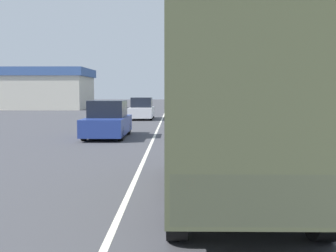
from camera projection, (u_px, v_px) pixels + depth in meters
The scene contains 8 objects.
ground_plane at pixel (163, 117), 36.14m from camera, with size 180.00×180.00×0.00m, color #424247.
lane_centre_stripe at pixel (163, 117), 36.14m from camera, with size 0.12×120.00×0.00m.
sidewalk_right at pixel (215, 116), 36.07m from camera, with size 1.80×120.00×0.12m.
grass_strip_right at pixel (267, 117), 36.02m from camera, with size 7.00×120.00×0.02m.
military_truck at pixel (230, 111), 7.99m from camera, with size 2.34×7.13×3.20m.
car_nearest_ahead at pixel (108, 121), 19.72m from camera, with size 1.82×4.58×1.72m.
car_second_ahead at pixel (142, 110), 33.04m from camera, with size 1.79×4.47×1.70m.
building_distant at pixel (30, 89), 53.51m from camera, with size 15.10×9.44×5.10m.
Camera 1 is at (0.94, 3.92, 2.10)m, focal length 45.00 mm.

